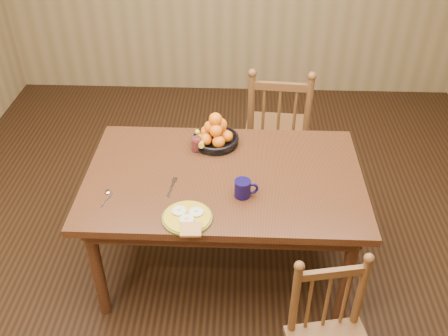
{
  "coord_description": "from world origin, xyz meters",
  "views": [
    {
      "loc": [
        0.09,
        -2.28,
        2.5
      ],
      "look_at": [
        0.0,
        0.0,
        0.8
      ],
      "focal_mm": 40.0,
      "sensor_mm": 36.0,
      "label": 1
    }
  ],
  "objects_px": {
    "chair_far": "(277,131)",
    "breakfast_plate": "(187,218)",
    "coffee_mug": "(243,188)",
    "dining_table": "(224,186)",
    "fruit_bowl": "(215,135)"
  },
  "relations": [
    {
      "from": "breakfast_plate",
      "to": "coffee_mug",
      "type": "distance_m",
      "value": 0.35
    },
    {
      "from": "breakfast_plate",
      "to": "coffee_mug",
      "type": "xyz_separation_m",
      "value": [
        0.29,
        0.2,
        0.04
      ]
    },
    {
      "from": "dining_table",
      "to": "chair_far",
      "type": "distance_m",
      "value": 0.95
    },
    {
      "from": "coffee_mug",
      "to": "fruit_bowl",
      "type": "distance_m",
      "value": 0.53
    },
    {
      "from": "breakfast_plate",
      "to": "fruit_bowl",
      "type": "distance_m",
      "value": 0.72
    },
    {
      "from": "chair_far",
      "to": "breakfast_plate",
      "type": "bearing_deg",
      "value": 71.16
    },
    {
      "from": "dining_table",
      "to": "coffee_mug",
      "type": "distance_m",
      "value": 0.25
    },
    {
      "from": "breakfast_plate",
      "to": "chair_far",
      "type": "bearing_deg",
      "value": 66.88
    },
    {
      "from": "dining_table",
      "to": "coffee_mug",
      "type": "height_order",
      "value": "coffee_mug"
    },
    {
      "from": "fruit_bowl",
      "to": "breakfast_plate",
      "type": "bearing_deg",
      "value": -98.44
    },
    {
      "from": "chair_far",
      "to": "coffee_mug",
      "type": "height_order",
      "value": "chair_far"
    },
    {
      "from": "coffee_mug",
      "to": "fruit_bowl",
      "type": "bearing_deg",
      "value": 109.73
    },
    {
      "from": "breakfast_plate",
      "to": "fruit_bowl",
      "type": "height_order",
      "value": "fruit_bowl"
    },
    {
      "from": "chair_far",
      "to": "coffee_mug",
      "type": "relative_size",
      "value": 7.82
    },
    {
      "from": "dining_table",
      "to": "fruit_bowl",
      "type": "distance_m",
      "value": 0.36
    }
  ]
}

